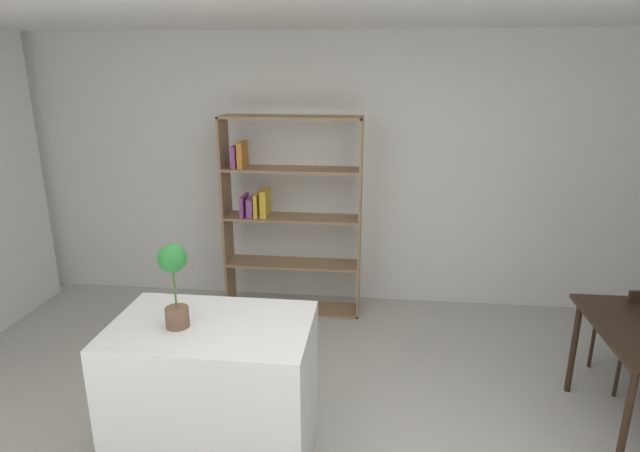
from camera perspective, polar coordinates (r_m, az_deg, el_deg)
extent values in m
cube|color=white|center=(5.16, 2.84, 5.85)|extent=(7.51, 0.06, 2.62)
cube|color=white|center=(3.32, -11.28, -17.30)|extent=(1.14, 0.74, 0.91)
cylinder|color=brown|center=(3.08, -15.19, -9.51)|extent=(0.13, 0.13, 0.11)
cylinder|color=#476633|center=(3.01, -15.44, -6.54)|extent=(0.01, 0.01, 0.23)
sphere|color=#2D8439|center=(2.95, -15.71, -3.40)|extent=(0.16, 0.16, 0.16)
cube|color=#997551|center=(5.09, -10.06, 1.13)|extent=(0.02, 0.31, 1.88)
cube|color=#997551|center=(4.88, 4.33, 0.68)|extent=(0.02, 0.31, 1.88)
cube|color=#997551|center=(4.77, -3.19, 11.70)|extent=(1.29, 0.31, 0.02)
cube|color=#997551|center=(5.28, -2.85, -8.83)|extent=(1.29, 0.31, 0.02)
cube|color=#997551|center=(5.09, -2.93, -4.06)|extent=(1.24, 0.31, 0.02)
cube|color=#997551|center=(4.94, -3.01, 0.91)|extent=(1.24, 0.31, 0.02)
cube|color=#997551|center=(4.84, -3.09, 6.14)|extent=(1.24, 0.31, 0.02)
cube|color=#8E4793|center=(5.01, -8.18, 2.25)|extent=(0.03, 0.25, 0.19)
cube|color=#8E4793|center=(5.00, -7.37, 2.13)|extent=(0.06, 0.25, 0.17)
cube|color=gold|center=(4.98, -6.75, 2.35)|extent=(0.03, 0.25, 0.22)
cube|color=gold|center=(4.96, -5.94, 2.53)|extent=(0.06, 0.25, 0.25)
cube|color=#8E4793|center=(4.93, -9.08, 7.47)|extent=(0.04, 0.25, 0.20)
cube|color=orange|center=(4.91, -8.39, 7.68)|extent=(0.05, 0.25, 0.24)
cylinder|color=black|center=(3.63, 30.17, -18.03)|extent=(0.04, 0.04, 0.72)
cylinder|color=black|center=(4.30, 25.77, -11.72)|extent=(0.04, 0.04, 0.72)
cube|color=black|center=(4.60, 30.88, -9.53)|extent=(0.46, 0.49, 0.03)
cylinder|color=black|center=(4.93, 31.22, -10.79)|extent=(0.03, 0.03, 0.43)
cylinder|color=black|center=(4.76, 27.42, -11.14)|extent=(0.03, 0.03, 0.43)
cylinder|color=black|center=(4.46, 29.59, -13.41)|extent=(0.03, 0.03, 0.43)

